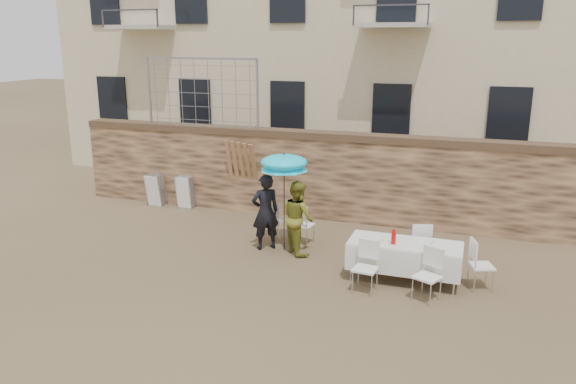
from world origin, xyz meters
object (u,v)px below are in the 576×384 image
(umbrella, at_px, (284,165))
(table_chair_front_left, at_px, (365,268))
(woman_dress, at_px, (298,217))
(table_chair_back, at_px, (420,244))
(chair_stack_left, at_px, (159,188))
(table_chair_side, at_px, (482,264))
(soda_bottle, at_px, (394,237))
(man_suit, at_px, (265,212))
(couple_chair_right, at_px, (303,224))
(table_chair_front_right, at_px, (427,276))
(chair_stack_right, at_px, (188,191))
(couple_chair_left, at_px, (274,220))
(banquet_table, at_px, (405,245))

(umbrella, xyz_separation_m, table_chair_front_left, (2.12, -1.58, -1.42))
(woman_dress, xyz_separation_m, table_chair_back, (2.57, 0.07, -0.32))
(chair_stack_left, bearing_deg, table_chair_front_left, -29.61)
(table_chair_back, bearing_deg, table_chair_side, 132.43)
(chair_stack_left, bearing_deg, soda_bottle, -24.24)
(umbrella, distance_m, table_chair_front_left, 3.00)
(man_suit, xyz_separation_m, table_chair_back, (3.32, 0.07, -0.37))
(couple_chair_right, height_order, chair_stack_left, couple_chair_right)
(table_chair_front_left, height_order, table_chair_front_right, same)
(woman_dress, xyz_separation_m, couple_chair_right, (-0.05, 0.55, -0.32))
(umbrella, xyz_separation_m, chair_stack_right, (-3.59, 2.18, -1.44))
(soda_bottle, distance_m, table_chair_back, 1.11)
(man_suit, relative_size, couple_chair_left, 1.77)
(man_suit, height_order, woman_dress, man_suit)
(table_chair_side, bearing_deg, couple_chair_left, 55.89)
(man_suit, bearing_deg, table_chair_back, 142.15)
(man_suit, xyz_separation_m, table_chair_side, (4.52, -0.63, -0.37))
(man_suit, height_order, table_chair_front_right, man_suit)
(umbrella, bearing_deg, table_chair_back, -0.63)
(couple_chair_left, bearing_deg, table_chair_front_right, 152.10)
(table_chair_front_right, bearing_deg, table_chair_side, 68.34)
(soda_bottle, bearing_deg, table_chair_front_left, -123.69)
(table_chair_back, distance_m, chair_stack_left, 7.73)
(umbrella, relative_size, table_chair_front_left, 2.10)
(table_chair_back, bearing_deg, woman_dress, -15.81)
(umbrella, height_order, soda_bottle, umbrella)
(table_chair_front_left, xyz_separation_m, table_chair_back, (0.80, 1.55, 0.00))
(couple_chair_right, distance_m, chair_stack_left, 5.09)
(table_chair_back, distance_m, table_chair_side, 1.39)
(table_chair_front_right, bearing_deg, couple_chair_right, 170.18)
(soda_bottle, relative_size, chair_stack_left, 0.28)
(man_suit, xyz_separation_m, table_chair_front_left, (2.52, -1.48, -0.37))
(table_chair_side, bearing_deg, chair_stack_right, 49.88)
(umbrella, xyz_separation_m, table_chair_side, (4.12, -0.73, -1.42))
(table_chair_side, bearing_deg, banquet_table, 74.62)
(umbrella, bearing_deg, table_chair_side, -10.07)
(banquet_table, xyz_separation_m, table_chair_front_right, (0.50, -0.75, -0.25))
(umbrella, distance_m, table_chair_side, 4.42)
(banquet_table, distance_m, table_chair_front_left, 0.99)
(couple_chair_left, bearing_deg, table_chair_front_left, 142.54)
(umbrella, relative_size, banquet_table, 0.96)
(man_suit, relative_size, couple_chair_right, 1.77)
(man_suit, relative_size, chair_stack_right, 1.84)
(man_suit, bearing_deg, table_chair_front_right, 118.74)
(umbrella, xyz_separation_m, table_chair_front_right, (3.22, -1.58, -1.42))
(woman_dress, xyz_separation_m, banquet_table, (2.37, -0.73, -0.07))
(table_chair_front_right, bearing_deg, table_chair_back, 125.93)
(banquet_table, bearing_deg, table_chair_front_left, -128.66)
(umbrella, height_order, couple_chair_right, umbrella)
(chair_stack_right, bearing_deg, banquet_table, -25.48)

